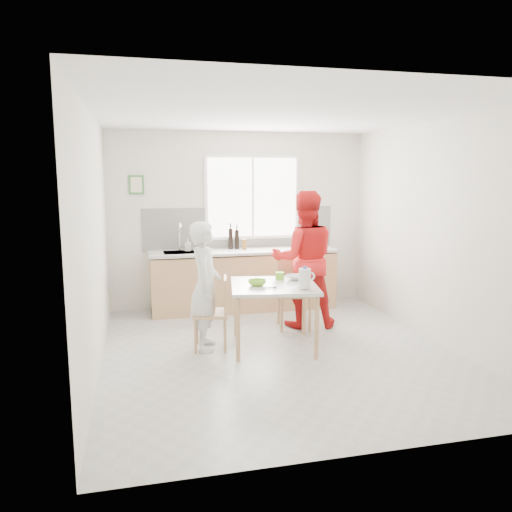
# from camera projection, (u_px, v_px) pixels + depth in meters

# --- Properties ---
(ground) EXTENTS (4.50, 4.50, 0.00)m
(ground) POSITION_uv_depth(u_px,v_px,m) (279.00, 351.00, 5.82)
(ground) COLOR #B7B7B2
(ground) RESTS_ON ground
(room_shell) EXTENTS (4.50, 4.50, 4.50)m
(room_shell) POSITION_uv_depth(u_px,v_px,m) (280.00, 211.00, 5.56)
(room_shell) COLOR silver
(room_shell) RESTS_ON ground
(window) EXTENTS (1.50, 0.06, 1.30)m
(window) POSITION_uv_depth(u_px,v_px,m) (252.00, 197.00, 7.74)
(window) COLOR white
(window) RESTS_ON room_shell
(backsplash) EXTENTS (3.00, 0.02, 0.65)m
(backsplash) POSITION_uv_depth(u_px,v_px,m) (240.00, 228.00, 7.78)
(backsplash) COLOR white
(backsplash) RESTS_ON room_shell
(picture_frame) EXTENTS (0.22, 0.03, 0.28)m
(picture_frame) POSITION_uv_depth(u_px,v_px,m) (136.00, 185.00, 7.31)
(picture_frame) COLOR #397F3D
(picture_frame) RESTS_ON room_shell
(kitchen_counter) EXTENTS (2.84, 0.64, 1.37)m
(kitchen_counter) POSITION_uv_depth(u_px,v_px,m) (244.00, 282.00, 7.63)
(kitchen_counter) COLOR tan
(kitchen_counter) RESTS_ON ground
(dining_table) EXTENTS (1.15, 1.15, 0.77)m
(dining_table) POSITION_uv_depth(u_px,v_px,m) (274.00, 291.00, 5.88)
(dining_table) COLOR silver
(dining_table) RESTS_ON ground
(chair_left) EXTENTS (0.46, 0.46, 0.86)m
(chair_left) POSITION_uv_depth(u_px,v_px,m) (216.00, 309.00, 5.87)
(chair_left) COLOR tan
(chair_left) RESTS_ON ground
(chair_far) EXTENTS (0.50, 0.50, 0.94)m
(chair_far) POSITION_uv_depth(u_px,v_px,m) (293.00, 289.00, 6.74)
(chair_far) COLOR tan
(chair_far) RESTS_ON ground
(person_white) EXTENTS (0.45, 0.60, 1.51)m
(person_white) POSITION_uv_depth(u_px,v_px,m) (205.00, 286.00, 5.82)
(person_white) COLOR white
(person_white) RESTS_ON ground
(person_red) EXTENTS (1.00, 0.84, 1.84)m
(person_red) POSITION_uv_depth(u_px,v_px,m) (304.00, 259.00, 6.70)
(person_red) COLOR red
(person_red) RESTS_ON ground
(bowl_green) EXTENTS (0.24, 0.24, 0.07)m
(bowl_green) POSITION_uv_depth(u_px,v_px,m) (257.00, 283.00, 5.80)
(bowl_green) COLOR #79BE2B
(bowl_green) RESTS_ON dining_table
(bowl_white) EXTENTS (0.27, 0.27, 0.06)m
(bowl_white) POSITION_uv_depth(u_px,v_px,m) (296.00, 277.00, 6.13)
(bowl_white) COLOR silver
(bowl_white) RESTS_ON dining_table
(milk_jug) EXTENTS (0.19, 0.14, 0.24)m
(milk_jug) POSITION_uv_depth(u_px,v_px,m) (305.00, 278.00, 5.59)
(milk_jug) COLOR white
(milk_jug) RESTS_ON dining_table
(green_box) EXTENTS (0.12, 0.12, 0.09)m
(green_box) POSITION_uv_depth(u_px,v_px,m) (280.00, 276.00, 6.14)
(green_box) COLOR #7FCF2F
(green_box) RESTS_ON dining_table
(spoon) EXTENTS (0.16, 0.04, 0.01)m
(spoon) POSITION_uv_depth(u_px,v_px,m) (269.00, 288.00, 5.64)
(spoon) COLOR #A5A5AA
(spoon) RESTS_ON dining_table
(cutting_board) EXTENTS (0.40, 0.33, 0.01)m
(cutting_board) POSITION_uv_depth(u_px,v_px,m) (312.00, 248.00, 7.72)
(cutting_board) COLOR #A2C82E
(cutting_board) RESTS_ON kitchen_counter
(wine_bottle_a) EXTENTS (0.07, 0.07, 0.32)m
(wine_bottle_a) POSITION_uv_depth(u_px,v_px,m) (231.00, 239.00, 7.62)
(wine_bottle_a) COLOR black
(wine_bottle_a) RESTS_ON kitchen_counter
(wine_bottle_b) EXTENTS (0.07, 0.07, 0.30)m
(wine_bottle_b) POSITION_uv_depth(u_px,v_px,m) (237.00, 239.00, 7.61)
(wine_bottle_b) COLOR black
(wine_bottle_b) RESTS_ON kitchen_counter
(jar_amber) EXTENTS (0.06, 0.06, 0.16)m
(jar_amber) POSITION_uv_depth(u_px,v_px,m) (244.00, 244.00, 7.57)
(jar_amber) COLOR brown
(jar_amber) RESTS_ON kitchen_counter
(soap_bottle) EXTENTS (0.10, 0.10, 0.18)m
(soap_bottle) POSITION_uv_depth(u_px,v_px,m) (188.00, 245.00, 7.44)
(soap_bottle) COLOR #999999
(soap_bottle) RESTS_ON kitchen_counter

